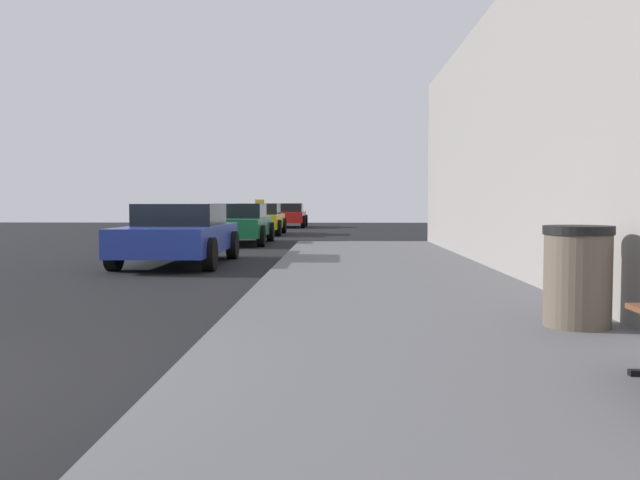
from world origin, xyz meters
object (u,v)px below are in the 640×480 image
trash_bin (577,276)px  car_blue (179,233)px  car_yellow (259,219)px  car_red (288,215)px  car_green (238,223)px

trash_bin → car_blue: size_ratio=0.21×
trash_bin → car_yellow: size_ratio=0.23×
car_blue → car_red: bearing=-91.8°
car_blue → car_red: same height
car_green → car_blue: bearing=88.5°
car_yellow → car_red: size_ratio=0.99×
car_blue → car_green: same height
car_red → car_yellow: bearing=86.3°
car_green → car_red: size_ratio=1.04×
car_blue → car_green: (0.19, 7.12, -0.00)m
car_yellow → car_red: bearing=-93.7°
car_red → car_blue: bearing=88.2°
trash_bin → car_blue: car_blue is taller
car_green → car_yellow: car_yellow is taller
car_blue → trash_bin: bearing=125.1°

